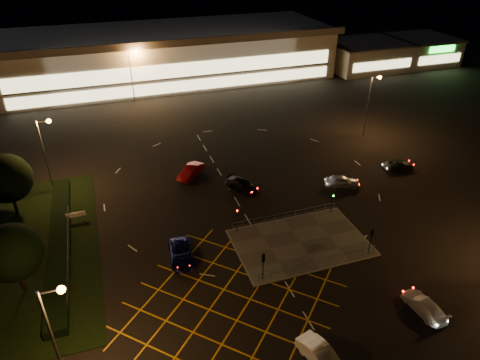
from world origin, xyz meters
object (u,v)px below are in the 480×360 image
object	(u,v)px
signal_ne	(333,197)
signal_sw	(263,262)
car_far_dkgrey	(242,185)
car_right_silver	(342,181)
car_east_grey	(398,165)
car_left_blue	(181,253)
car_approach_white	(424,305)
car_circ_red	(191,171)
signal_se	(371,236)
signal_nw	(237,215)
car_queue_white	(322,356)

from	to	relation	value
signal_ne	signal_sw	bearing A→B (deg)	-146.35
car_far_dkgrey	signal_sw	bearing A→B (deg)	-134.11
car_right_silver	car_far_dkgrey	bearing A→B (deg)	96.39
signal_sw	car_east_grey	bearing A→B (deg)	-151.00
car_left_blue	car_approach_white	bearing A→B (deg)	-30.78
signal_sw	car_circ_red	xyz separation A→B (m)	(-2.07, 22.10, -1.58)
signal_se	car_right_silver	bearing A→B (deg)	-108.88
signal_se	car_left_blue	xyz separation A→B (m)	(-18.90, 5.64, -1.65)
signal_se	car_left_blue	size ratio (longest dim) A/B	0.61
car_right_silver	signal_nw	bearing A→B (deg)	128.68
car_far_dkgrey	car_right_silver	distance (m)	13.40
signal_nw	car_east_grey	size ratio (longest dim) A/B	0.72
signal_ne	car_right_silver	bearing A→B (deg)	48.58
car_right_silver	car_east_grey	bearing A→B (deg)	-58.99
car_left_blue	car_far_dkgrey	world-z (taller)	car_left_blue
car_queue_white	signal_sw	bearing A→B (deg)	80.28
car_right_silver	car_approach_white	bearing A→B (deg)	-169.34
signal_nw	signal_ne	distance (m)	12.00
signal_sw	car_queue_white	xyz separation A→B (m)	(1.03, -10.15, -1.59)
car_queue_white	signal_se	bearing A→B (deg)	27.24
signal_nw	car_queue_white	xyz separation A→B (m)	(1.03, -18.13, -1.59)
car_approach_white	signal_se	bearing A→B (deg)	-91.60
signal_ne	car_circ_red	size ratio (longest dim) A/B	0.66
signal_ne	car_queue_white	xyz separation A→B (m)	(-10.97, -18.13, -1.59)
signal_ne	car_approach_white	xyz separation A→B (m)	(0.33, -16.31, -1.70)
car_approach_white	signal_nw	bearing A→B (deg)	-56.77
car_approach_white	car_right_silver	bearing A→B (deg)	-104.79
signal_nw	car_left_blue	size ratio (longest dim) A/B	0.61
signal_se	car_circ_red	distance (m)	26.25
car_far_dkgrey	car_circ_red	distance (m)	7.88
car_queue_white	car_right_silver	world-z (taller)	car_right_silver
car_right_silver	car_approach_white	distance (m)	21.76
signal_nw	car_far_dkgrey	size ratio (longest dim) A/B	0.66
car_east_grey	car_approach_white	distance (m)	27.06
car_left_blue	signal_nw	bearing A→B (deg)	23.96
signal_sw	signal_nw	distance (m)	7.99
signal_nw	car_east_grey	world-z (taller)	signal_nw
signal_se	car_right_silver	distance (m)	13.87
signal_nw	signal_ne	xyz separation A→B (m)	(12.00, 0.00, 0.00)
signal_se	signal_sw	bearing A→B (deg)	0.00
signal_ne	car_left_blue	bearing A→B (deg)	-172.93
car_queue_white	car_circ_red	size ratio (longest dim) A/B	0.98
car_circ_red	car_approach_white	world-z (taller)	car_circ_red
car_queue_white	car_right_silver	size ratio (longest dim) A/B	1.03
car_queue_white	car_left_blue	bearing A→B (deg)	101.14
car_right_silver	car_circ_red	size ratio (longest dim) A/B	0.95
car_approach_white	signal_ne	bearing A→B (deg)	-92.70
signal_se	car_far_dkgrey	xyz separation A→B (m)	(-8.47, 16.56, -1.67)
car_queue_white	car_far_dkgrey	size ratio (longest dim) A/B	0.98
signal_sw	car_left_blue	size ratio (longest dim) A/B	0.61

